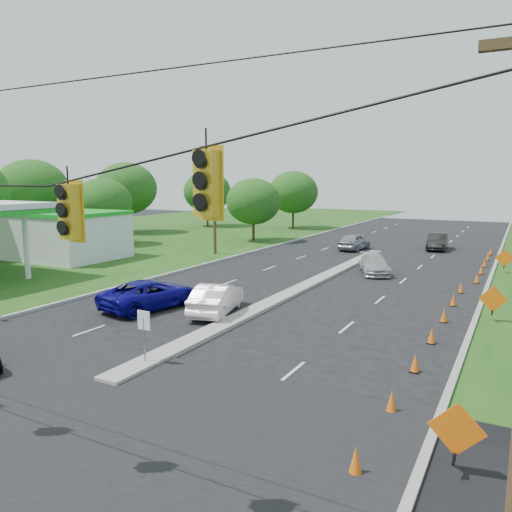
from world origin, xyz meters
The scene contains 32 objects.
curb_left centered at (-10.10, 30.00, 0.00)m, with size 0.25×110.00×0.16m, color gray.
curb_right centered at (10.10, 30.00, 0.00)m, with size 0.25×110.00×0.16m, color gray.
median centered at (0.00, 21.00, 0.00)m, with size 1.00×34.00×0.18m, color gray.
median_sign centered at (0.00, 6.00, 1.46)m, with size 0.55×0.06×2.05m.
utility_pole_far_left centered at (-12.50, 30.00, 4.50)m, with size 0.28×0.28×9.00m, color #422D1C.
gas_station centered at (-23.64, 20.24, 2.58)m, with size 18.40×19.70×5.20m.
cone_0 centered at (8.79, 3.00, 0.35)m, with size 0.32×0.32×0.70m, color orange.
cone_1 centered at (8.79, 6.50, 0.35)m, with size 0.32×0.32×0.70m, color orange.
cone_2 centered at (8.79, 10.00, 0.35)m, with size 0.32×0.32×0.70m, color orange.
cone_3 centered at (8.79, 13.50, 0.35)m, with size 0.32×0.32×0.70m, color orange.
cone_4 centered at (8.79, 17.00, 0.35)m, with size 0.32×0.32×0.70m, color orange.
cone_5 centered at (8.79, 20.50, 0.35)m, with size 0.32×0.32×0.70m, color orange.
cone_6 centered at (8.79, 24.00, 0.35)m, with size 0.32×0.32×0.70m, color orange.
cone_7 centered at (9.39, 27.50, 0.35)m, with size 0.32×0.32×0.70m, color orange.
cone_8 centered at (9.39, 31.00, 0.35)m, with size 0.32×0.32×0.70m, color orange.
cone_9 centered at (9.39, 34.50, 0.35)m, with size 0.32×0.32×0.70m, color orange.
cone_10 centered at (9.39, 38.00, 0.35)m, with size 0.32×0.32×0.70m, color orange.
cone_11 centered at (9.39, 41.50, 0.35)m, with size 0.32×0.32×0.70m, color orange.
work_sign_0 centered at (10.80, 4.00, 1.09)m, with size 1.27×0.58×1.37m.
work_sign_1 centered at (10.80, 18.00, 1.09)m, with size 1.27×0.58×1.37m.
work_sign_2 centered at (10.80, 32.00, 1.09)m, with size 1.27×0.58×1.37m.
tree_2 centered at (-26.00, 30.00, 4.34)m, with size 5.88×5.88×6.86m.
tree_3 centered at (-32.00, 40.00, 5.58)m, with size 7.56×7.56×8.82m.
tree_4 centered at (-28.00, 52.00, 4.96)m, with size 6.72×6.72×7.84m.
tree_5 centered at (-14.00, 40.00, 4.34)m, with size 5.88×5.88×6.86m.
tree_6 centered at (-16.00, 55.00, 4.96)m, with size 6.72×6.72×7.84m.
tree_14 centered at (-34.00, 28.00, 5.58)m, with size 7.56×7.56×8.82m.
white_sedan centered at (-1.58, 13.29, 0.77)m, with size 1.64×4.69×1.55m, color white.
blue_pickup centered at (-5.19, 12.48, 0.76)m, with size 2.52×5.47×1.52m, color #0B0578.
silver_car_far centered at (2.60, 27.64, 0.67)m, with size 1.87×4.59×1.33m, color #A6A6A8.
silver_car_oncoming centered at (-2.38, 38.87, 0.79)m, with size 1.87×4.66×1.59m, color gray.
dark_car_receding centered at (4.64, 42.69, 0.79)m, with size 1.66×4.77×1.57m, color black.
Camera 1 is at (11.79, -7.39, 6.73)m, focal length 35.00 mm.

